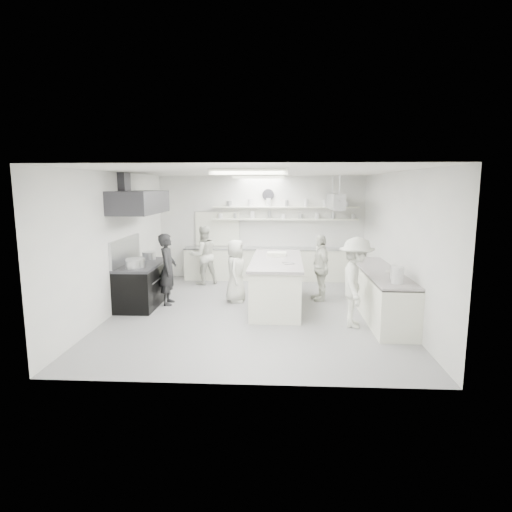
{
  "coord_description": "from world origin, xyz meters",
  "views": [
    {
      "loc": [
        0.51,
        -8.98,
        2.71
      ],
      "look_at": [
        -0.0,
        0.6,
        1.12
      ],
      "focal_mm": 29.82,
      "sensor_mm": 36.0,
      "label": 1
    }
  ],
  "objects_px": {
    "prep_island": "(276,283)",
    "cook_stove": "(168,269)",
    "right_counter": "(380,294)",
    "back_counter": "(271,264)",
    "stove": "(143,285)",
    "cook_back": "(203,255)"
  },
  "relations": [
    {
      "from": "back_counter",
      "to": "cook_back",
      "type": "bearing_deg",
      "value": -160.38
    },
    {
      "from": "cook_back",
      "to": "cook_stove",
      "type": "bearing_deg",
      "value": 48.2
    },
    {
      "from": "prep_island",
      "to": "cook_stove",
      "type": "distance_m",
      "value": 2.52
    },
    {
      "from": "right_counter",
      "to": "back_counter",
      "type": "bearing_deg",
      "value": 124.65
    },
    {
      "from": "stove",
      "to": "back_counter",
      "type": "relative_size",
      "value": 0.36
    },
    {
      "from": "prep_island",
      "to": "back_counter",
      "type": "bearing_deg",
      "value": 94.67
    },
    {
      "from": "stove",
      "to": "prep_island",
      "type": "distance_m",
      "value": 3.07
    },
    {
      "from": "stove",
      "to": "prep_island",
      "type": "bearing_deg",
      "value": 1.12
    },
    {
      "from": "stove",
      "to": "right_counter",
      "type": "bearing_deg",
      "value": -6.52
    },
    {
      "from": "stove",
      "to": "back_counter",
      "type": "bearing_deg",
      "value": 43.99
    },
    {
      "from": "stove",
      "to": "cook_back",
      "type": "xyz_separation_m",
      "value": [
        1.03,
        2.13,
        0.37
      ]
    },
    {
      "from": "back_counter",
      "to": "right_counter",
      "type": "bearing_deg",
      "value": -55.35
    },
    {
      "from": "cook_stove",
      "to": "cook_back",
      "type": "distance_m",
      "value": 2.13
    },
    {
      "from": "back_counter",
      "to": "cook_stove",
      "type": "height_order",
      "value": "cook_stove"
    },
    {
      "from": "stove",
      "to": "cook_back",
      "type": "bearing_deg",
      "value": 64.17
    },
    {
      "from": "right_counter",
      "to": "cook_stove",
      "type": "height_order",
      "value": "cook_stove"
    },
    {
      "from": "prep_island",
      "to": "stove",
      "type": "bearing_deg",
      "value": -177.81
    },
    {
      "from": "cook_back",
      "to": "right_counter",
      "type": "bearing_deg",
      "value": 117.66
    },
    {
      "from": "back_counter",
      "to": "prep_island",
      "type": "relative_size",
      "value": 1.79
    },
    {
      "from": "prep_island",
      "to": "right_counter",
      "type": "bearing_deg",
      "value": -15.81
    },
    {
      "from": "back_counter",
      "to": "cook_stove",
      "type": "xyz_separation_m",
      "value": [
        -2.32,
        -2.74,
        0.36
      ]
    },
    {
      "from": "back_counter",
      "to": "cook_back",
      "type": "height_order",
      "value": "cook_back"
    }
  ]
}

